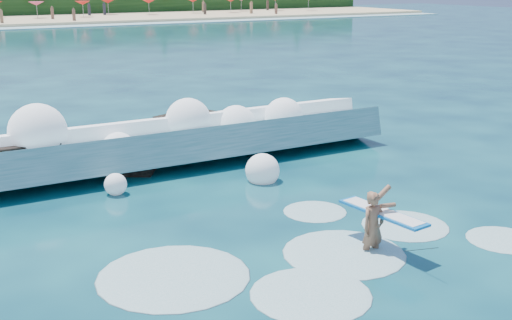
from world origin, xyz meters
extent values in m
plane|color=#07253B|center=(0.00, 0.00, 0.00)|extent=(200.00, 200.00, 0.00)
cube|color=teal|center=(-1.51, 6.71, 0.49)|extent=(19.52, 2.97, 1.63)
cube|color=white|center=(-1.51, 7.51, 0.98)|extent=(19.52, 1.38, 0.76)
cube|color=black|center=(-3.32, 7.44, 0.44)|extent=(2.39, 1.81, 1.28)
cube|color=black|center=(-0.32, 6.64, 0.35)|extent=(2.24, 2.12, 0.99)
cube|color=black|center=(2.38, 7.84, 0.48)|extent=(2.43, 2.21, 1.38)
imported|color=#8C5C41|center=(2.26, -1.58, 0.51)|extent=(0.59, 0.40, 1.56)
cube|color=blue|center=(2.54, -1.53, 0.78)|extent=(0.74, 2.18, 0.05)
cube|color=white|center=(2.54, -1.53, 0.80)|extent=(0.63, 1.99, 0.05)
cylinder|color=black|center=(2.44, -2.78, 0.45)|extent=(0.01, 0.91, 0.43)
sphere|color=white|center=(-2.63, 7.18, 1.30)|extent=(1.65, 1.65, 1.65)
sphere|color=white|center=(-0.59, 6.34, 0.73)|extent=(1.02, 1.02, 1.02)
sphere|color=white|center=(1.88, 6.97, 1.20)|extent=(1.43, 1.43, 1.43)
sphere|color=white|center=(3.55, 6.92, 0.88)|extent=(1.31, 1.31, 1.31)
sphere|color=white|center=(5.14, 6.53, 1.06)|extent=(1.29, 1.29, 1.29)
sphere|color=white|center=(-1.26, 4.62, 0.27)|extent=(0.60, 0.60, 0.60)
sphere|color=white|center=(2.68, 3.71, 0.31)|extent=(0.97, 0.97, 0.97)
ellipsoid|color=silver|center=(1.67, -1.39, 0.00)|extent=(2.56, 2.56, 0.13)
ellipsoid|color=silver|center=(0.05, -2.54, 0.00)|extent=(2.24, 2.24, 0.11)
ellipsoid|color=silver|center=(3.84, -0.85, 0.00)|extent=(2.00, 2.00, 0.10)
ellipsoid|color=silver|center=(-1.82, -0.64, 0.00)|extent=(2.97, 2.97, 0.15)
ellipsoid|color=silver|center=(2.56, 0.94, 0.00)|extent=(1.56, 1.56, 0.08)
ellipsoid|color=silver|center=(5.13, -2.54, 0.00)|extent=(1.59, 1.59, 0.08)
cone|color=#CB3B65|center=(11.80, 78.78, 2.25)|extent=(2.00, 2.00, 0.50)
cone|color=red|center=(17.73, 78.10, 2.25)|extent=(2.00, 2.00, 0.50)
cone|color=red|center=(22.48, 82.16, 2.25)|extent=(2.00, 2.00, 0.50)
cone|color=red|center=(27.60, 79.22, 2.25)|extent=(2.00, 2.00, 0.50)
cone|color=red|center=(34.87, 79.92, 2.25)|extent=(2.00, 2.00, 0.50)
cone|color=red|center=(40.64, 78.69, 2.25)|extent=(2.00, 2.00, 0.50)
cube|color=#8C664C|center=(12.68, 73.06, 1.10)|extent=(0.35, 0.22, 1.40)
cube|color=#262633|center=(54.76, 78.65, 1.11)|extent=(0.35, 0.22, 1.42)
cube|color=#8C664C|center=(38.76, 78.44, 1.16)|extent=(0.35, 0.22, 1.52)
cube|color=#3F332D|center=(44.39, 71.43, 1.14)|extent=(0.35, 0.22, 1.48)
cube|color=#3F332D|center=(25.86, 70.49, 1.09)|extent=(0.35, 0.22, 1.38)
cube|color=#8C664C|center=(41.88, 68.27, 0.86)|extent=(0.35, 0.22, 1.57)
cube|color=brown|center=(43.32, 76.91, 1.13)|extent=(0.35, 0.22, 1.45)
cube|color=#8C664C|center=(52.18, 70.38, 1.15)|extent=(0.35, 0.22, 1.50)
camera|label=1|loc=(-5.98, -11.14, 5.50)|focal=45.00mm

